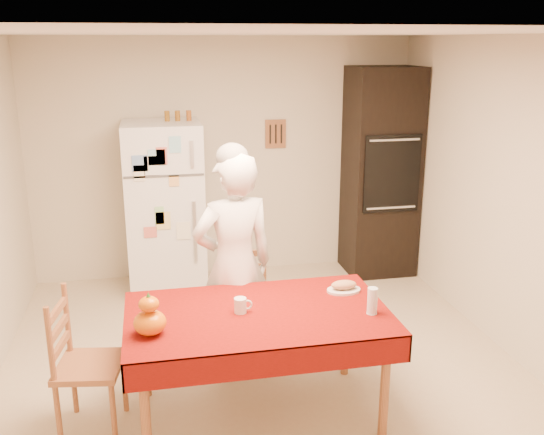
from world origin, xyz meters
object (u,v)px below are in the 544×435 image
object	(u,v)px
bread_plate	(344,290)
pumpkin_lower	(150,323)
chair_far	(247,299)
chair_left	(79,358)
seated_woman	(234,266)
coffee_mug	(240,305)
wine_glass	(372,301)
dining_table	(258,322)
refrigerator	(165,208)
oven_cabinet	(381,172)

from	to	relation	value
bread_plate	pumpkin_lower	bearing A→B (deg)	-164.15
chair_far	chair_left	size ratio (longest dim) A/B	1.00
seated_woman	coffee_mug	xyz separation A→B (m)	(-0.05, -0.60, -0.04)
chair_left	pumpkin_lower	world-z (taller)	chair_left
coffee_mug	wine_glass	size ratio (longest dim) A/B	0.57
seated_woman	dining_table	bearing A→B (deg)	84.71
refrigerator	chair_far	xyz separation A→B (m)	(0.56, -1.58, -0.34)
chair_left	seated_woman	size ratio (longest dim) A/B	0.56
dining_table	refrigerator	bearing A→B (deg)	102.14
oven_cabinet	coffee_mug	xyz separation A→B (m)	(-1.88, -2.40, -0.29)
chair_far	bread_plate	distance (m)	0.87
dining_table	wine_glass	size ratio (longest dim) A/B	9.66
dining_table	wine_glass	bearing A→B (deg)	-13.18
chair_left	pumpkin_lower	distance (m)	0.62
refrigerator	bread_plate	bearing A→B (deg)	-61.76
coffee_mug	chair_far	bearing A→B (deg)	77.90
refrigerator	chair_far	distance (m)	1.72
oven_cabinet	pumpkin_lower	xyz separation A→B (m)	(-2.45, -2.58, -0.26)
chair_left	pumpkin_lower	bearing A→B (deg)	-109.85
refrigerator	pumpkin_lower	bearing A→B (deg)	-93.95
chair_far	bread_plate	size ratio (longest dim) A/B	3.96
dining_table	seated_woman	bearing A→B (deg)	95.95
dining_table	bread_plate	xyz separation A→B (m)	(0.65, 0.21, 0.08)
oven_cabinet	bread_plate	xyz separation A→B (m)	(-1.12, -2.21, -0.33)
oven_cabinet	pumpkin_lower	world-z (taller)	oven_cabinet
oven_cabinet	wine_glass	size ratio (longest dim) A/B	12.50
coffee_mug	chair_left	bearing A→B (deg)	176.10
wine_glass	bread_plate	xyz separation A→B (m)	(-0.07, 0.38, -0.08)
refrigerator	pumpkin_lower	xyz separation A→B (m)	(-0.18, -2.54, -0.01)
refrigerator	seated_woman	xyz separation A→B (m)	(0.44, -1.75, 0.00)
oven_cabinet	seated_woman	size ratio (longest dim) A/B	1.29
dining_table	coffee_mug	distance (m)	0.16
refrigerator	oven_cabinet	xyz separation A→B (m)	(2.28, 0.05, 0.25)
dining_table	wine_glass	world-z (taller)	wine_glass
dining_table	chair_far	size ratio (longest dim) A/B	1.79
chair_left	seated_woman	distance (m)	1.25
chair_far	refrigerator	bearing A→B (deg)	101.46
seated_woman	oven_cabinet	bearing A→B (deg)	-146.84
refrigerator	chair_left	bearing A→B (deg)	-105.56
chair_left	bread_plate	world-z (taller)	chair_left
oven_cabinet	chair_far	size ratio (longest dim) A/B	2.32
chair_far	wine_glass	size ratio (longest dim) A/B	5.40
refrigerator	bread_plate	xyz separation A→B (m)	(1.16, -2.16, -0.08)
coffee_mug	bread_plate	bearing A→B (deg)	14.32
pumpkin_lower	bread_plate	xyz separation A→B (m)	(1.33, 0.38, -0.06)
chair_far	pumpkin_lower	size ratio (longest dim) A/B	4.81
dining_table	oven_cabinet	bearing A→B (deg)	53.76
seated_woman	bread_plate	bearing A→B (deg)	138.98
chair_left	seated_woman	bearing A→B (deg)	-54.66
refrigerator	coffee_mug	xyz separation A→B (m)	(0.40, -2.35, -0.04)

